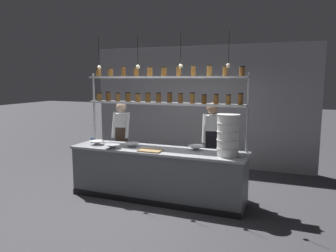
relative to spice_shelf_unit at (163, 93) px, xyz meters
name	(u,v)px	position (x,y,z in m)	size (l,w,h in m)	color
ground_plane	(157,198)	(0.01, -0.33, -1.91)	(40.00, 40.00, 0.00)	#3D3D42
back_wall	(199,106)	(0.01, 2.28, -0.43)	(5.61, 0.12, 2.96)	#939399
prep_counter	(157,174)	(0.01, -0.33, -1.45)	(3.21, 0.76, 0.92)	slate
spice_shelf_unit	(163,93)	(0.00, 0.00, 0.00)	(3.09, 0.28, 2.40)	#ADAFB5
chef_left	(122,136)	(-1.10, 0.37, -0.94)	(0.41, 0.33, 1.68)	black
chef_center	(212,140)	(0.82, 0.43, -0.91)	(0.40, 0.32, 1.72)	black
container_stack	(228,135)	(1.29, -0.40, -0.65)	(0.37, 0.37, 0.68)	white
cutting_board	(150,151)	(-0.02, -0.54, -0.98)	(0.40, 0.26, 0.02)	#A88456
prep_bowl_near_left	(196,148)	(0.68, -0.16, -0.95)	(0.29, 0.29, 0.08)	silver
prep_bowl_center_front	(112,146)	(-0.76, -0.58, -0.95)	(0.29, 0.29, 0.08)	#B2B7BC
prep_bowl_center_back	(132,145)	(-0.48, -0.34, -0.95)	(0.28, 0.28, 0.08)	silver
prep_bowl_near_right	(97,143)	(-1.20, -0.40, -0.95)	(0.27, 0.27, 0.08)	white
serving_cup_front	(92,140)	(-1.41, -0.25, -0.94)	(0.07, 0.07, 0.09)	#334C70
pendant_light_row	(159,65)	(0.05, -0.33, 0.49)	(2.47, 0.07, 0.57)	black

